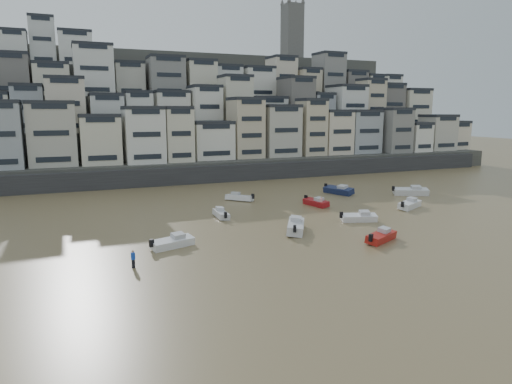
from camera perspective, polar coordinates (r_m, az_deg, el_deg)
name	(u,v)px	position (r m, az deg, el deg)	size (l,w,h in m)	color
ground	(359,320)	(34.46, 12.79, -15.34)	(400.00, 400.00, 0.00)	olive
harbor_wall	(216,174)	(95.42, -4.96, 2.31)	(140.00, 3.00, 3.50)	#38383A
hillside	(190,117)	(134.18, -8.30, 9.32)	(141.04, 66.00, 50.00)	#4C4C47
boat_a	(381,235)	(53.96, 15.39, -5.22)	(5.29, 1.73, 1.44)	#AB1B15
boat_b	(359,216)	(62.67, 12.77, -3.00)	(5.15, 1.69, 1.41)	silver
boat_c	(296,224)	(56.39, 4.99, -4.05)	(6.55, 2.14, 1.79)	silver
boat_d	(410,203)	(73.32, 18.67, -1.33)	(5.71, 1.87, 1.56)	silver
boat_e	(316,201)	(71.88, 7.50, -1.17)	(5.12, 1.68, 1.40)	maroon
boat_f	(221,213)	(63.73, -4.39, -2.60)	(4.86, 1.59, 1.33)	silver
boat_g	(411,190)	(84.54, 18.79, 0.20)	(6.44, 2.11, 1.76)	silver
boat_h	(239,196)	(75.39, -2.09, -0.56)	(5.12, 1.68, 1.40)	silver
boat_i	(339,189)	(82.59, 10.28, 0.33)	(6.16, 2.01, 1.68)	#162045
boat_j	(172,241)	(50.55, -10.40, -6.06)	(5.26, 1.72, 1.43)	white
person_blue	(133,259)	(45.02, -15.10, -8.08)	(0.44, 0.44, 1.74)	#1844BB
person_pink	(321,202)	(70.53, 8.15, -1.26)	(0.44, 0.44, 1.74)	#EBA6A6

